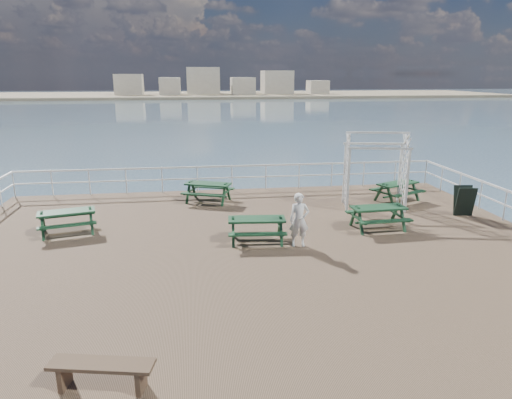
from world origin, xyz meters
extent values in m
cube|color=brown|center=(0.00, 0.00, -0.15)|extent=(18.00, 14.00, 0.30)
plane|color=#405B6D|center=(0.00, 40.00, -2.00)|extent=(300.00, 300.00, 0.00)
cube|color=tan|center=(15.00, 135.00, -1.60)|extent=(160.00, 40.00, 0.80)
cube|color=beige|center=(-20.00, 132.00, 1.80)|extent=(8.00, 8.00, 6.00)
cube|color=beige|center=(-8.00, 132.00, 1.30)|extent=(6.00, 8.00, 5.00)
cube|color=beige|center=(2.00, 132.00, 2.80)|extent=(10.00, 8.00, 8.00)
cube|color=beige|center=(14.00, 132.00, 1.30)|extent=(7.00, 8.00, 5.00)
cube|color=beige|center=(25.00, 132.00, 2.30)|extent=(9.00, 8.00, 7.00)
cube|color=beige|center=(38.00, 132.00, 0.80)|extent=(6.00, 8.00, 4.00)
cylinder|color=brown|center=(-7.50, 5.50, -1.35)|extent=(0.36, 0.36, 2.10)
cylinder|color=brown|center=(7.50, 5.50, -1.35)|extent=(0.36, 0.36, 2.10)
cube|color=silver|center=(0.00, 6.85, 1.05)|extent=(17.70, 0.07, 0.07)
cube|color=silver|center=(0.00, 6.85, 0.55)|extent=(17.70, 0.05, 0.05)
cylinder|color=silver|center=(-8.85, 6.85, 0.55)|extent=(0.05, 0.05, 1.10)
cube|color=#153A1F|center=(-5.60, 2.06, 0.69)|extent=(1.79, 1.04, 0.06)
cube|color=#153A1F|center=(-5.73, 2.61, 0.42)|extent=(1.69, 0.63, 0.05)
cube|color=#153A1F|center=(-5.46, 1.52, 0.42)|extent=(1.69, 0.63, 0.05)
cube|color=#153A1F|center=(-6.28, 1.89, 0.40)|extent=(0.40, 1.34, 0.06)
cube|color=#153A1F|center=(-4.92, 2.23, 0.40)|extent=(0.40, 1.34, 0.06)
cube|color=#153A1F|center=(-6.35, 2.17, 0.36)|extent=(0.19, 0.49, 0.82)
cube|color=#153A1F|center=(-6.21, 1.62, 0.36)|extent=(0.19, 0.49, 0.82)
cube|color=#153A1F|center=(-4.98, 2.50, 0.36)|extent=(0.19, 0.49, 0.82)
cube|color=#153A1F|center=(-4.85, 1.96, 0.36)|extent=(0.19, 0.49, 0.82)
cube|color=#153A1F|center=(-5.60, 2.06, 0.23)|extent=(1.47, 0.43, 0.06)
cube|color=#153A1F|center=(-1.08, 5.13, 0.71)|extent=(1.87, 1.28, 0.06)
cube|color=#153A1F|center=(-0.86, 5.67, 0.43)|extent=(1.70, 0.88, 0.05)
cube|color=#153A1F|center=(-1.30, 4.60, 0.43)|extent=(1.70, 0.88, 0.05)
cube|color=#153A1F|center=(-1.75, 5.41, 0.42)|extent=(0.60, 1.33, 0.06)
cube|color=#153A1F|center=(-0.41, 4.86, 0.42)|extent=(0.60, 1.33, 0.06)
cube|color=#153A1F|center=(-1.64, 5.67, 0.37)|extent=(0.26, 0.49, 0.85)
cube|color=#153A1F|center=(-1.86, 5.14, 0.37)|extent=(0.26, 0.49, 0.85)
cube|color=#153A1F|center=(-0.30, 5.13, 0.37)|extent=(0.26, 0.49, 0.85)
cube|color=#153A1F|center=(-0.52, 4.59, 0.37)|extent=(0.26, 0.49, 0.85)
cube|color=#153A1F|center=(-1.08, 5.13, 0.24)|extent=(1.46, 0.65, 0.06)
cube|color=#153A1F|center=(6.31, 4.25, 0.71)|extent=(1.84, 1.32, 0.06)
cube|color=#153A1F|center=(6.07, 4.77, 0.43)|extent=(1.66, 0.93, 0.05)
cube|color=#153A1F|center=(6.55, 3.73, 0.43)|extent=(1.66, 0.93, 0.05)
cube|color=#153A1F|center=(5.66, 3.95, 0.41)|extent=(0.64, 1.29, 0.06)
cube|color=#153A1F|center=(6.96, 4.54, 0.41)|extent=(0.64, 1.29, 0.06)
cube|color=#153A1F|center=(5.54, 4.21, 0.36)|extent=(0.27, 0.48, 0.84)
cube|color=#153A1F|center=(5.78, 3.69, 0.36)|extent=(0.27, 0.48, 0.84)
cube|color=#153A1F|center=(6.84, 4.80, 0.36)|extent=(0.27, 0.48, 0.84)
cube|color=#153A1F|center=(7.08, 4.28, 0.36)|extent=(0.27, 0.48, 0.84)
cube|color=#153A1F|center=(6.31, 4.25, 0.24)|extent=(1.42, 0.70, 0.06)
cube|color=#153A1F|center=(0.20, 0.52, 0.69)|extent=(1.74, 0.79, 0.06)
cube|color=#153A1F|center=(0.24, 1.08, 0.42)|extent=(1.70, 0.37, 0.05)
cube|color=#153A1F|center=(0.15, -0.04, 0.42)|extent=(1.70, 0.37, 0.05)
cube|color=#153A1F|center=(-0.50, 0.58, 0.40)|extent=(0.19, 1.36, 0.06)
cube|color=#153A1F|center=(0.90, 0.46, 0.40)|extent=(0.19, 1.36, 0.06)
cube|color=#153A1F|center=(-0.48, 0.86, 0.36)|extent=(0.11, 0.49, 0.82)
cube|color=#153A1F|center=(-0.53, 0.30, 0.36)|extent=(0.11, 0.49, 0.82)
cube|color=#153A1F|center=(0.92, 0.74, 0.36)|extent=(0.11, 0.49, 0.82)
cube|color=#153A1F|center=(0.88, 0.18, 0.36)|extent=(0.11, 0.49, 0.82)
cube|color=#153A1F|center=(0.20, 0.52, 0.23)|extent=(1.50, 0.20, 0.06)
cube|color=#153A1F|center=(4.24, 1.13, 0.71)|extent=(1.76, 0.76, 0.06)
cube|color=#153A1F|center=(4.21, 1.71, 0.43)|extent=(1.74, 0.33, 0.05)
cube|color=#153A1F|center=(4.27, 0.56, 0.43)|extent=(1.74, 0.33, 0.05)
cube|color=#153A1F|center=(3.52, 1.10, 0.41)|extent=(0.15, 1.39, 0.06)
cube|color=#153A1F|center=(4.96, 1.17, 0.41)|extent=(0.15, 1.39, 0.06)
cube|color=#153A1F|center=(3.50, 1.38, 0.36)|extent=(0.10, 0.50, 0.84)
cube|color=#153A1F|center=(3.53, 0.81, 0.36)|extent=(0.10, 0.50, 0.84)
cube|color=#153A1F|center=(4.94, 1.46, 0.36)|extent=(0.10, 0.50, 0.84)
cube|color=#153A1F|center=(4.97, 0.88, 0.36)|extent=(0.10, 0.50, 0.84)
cube|color=#153A1F|center=(4.24, 1.13, 0.24)|extent=(1.54, 0.16, 0.06)
cube|color=brown|center=(-3.14, -5.74, 0.45)|extent=(1.71, 0.73, 0.06)
cube|color=brown|center=(-3.75, -5.61, 0.21)|extent=(0.15, 0.36, 0.42)
cube|color=brown|center=(-2.53, -5.87, 0.21)|extent=(0.15, 0.36, 0.42)
cube|color=silver|center=(3.90, 3.20, 1.14)|extent=(0.10, 0.10, 2.28)
cube|color=silver|center=(4.14, 4.32, 1.14)|extent=(0.10, 0.10, 2.28)
cube|color=silver|center=(5.95, 2.77, 1.14)|extent=(0.10, 0.10, 2.28)
cube|color=silver|center=(6.18, 3.89, 1.14)|extent=(0.10, 0.10, 2.28)
cube|color=silver|center=(4.93, 2.99, 2.32)|extent=(2.25, 0.54, 0.08)
cube|color=silver|center=(5.16, 4.10, 2.32)|extent=(2.25, 0.54, 0.08)
cube|color=silver|center=(5.04, 3.55, 2.80)|extent=(2.24, 0.53, 0.07)
cube|color=black|center=(7.78, 1.98, 0.52)|extent=(0.68, 0.36, 1.07)
cube|color=black|center=(7.82, 2.20, 0.52)|extent=(0.68, 0.36, 1.07)
imported|color=white|center=(1.36, 0.00, 0.79)|extent=(0.60, 0.41, 1.58)
camera|label=1|loc=(-1.57, -12.22, 4.85)|focal=32.00mm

